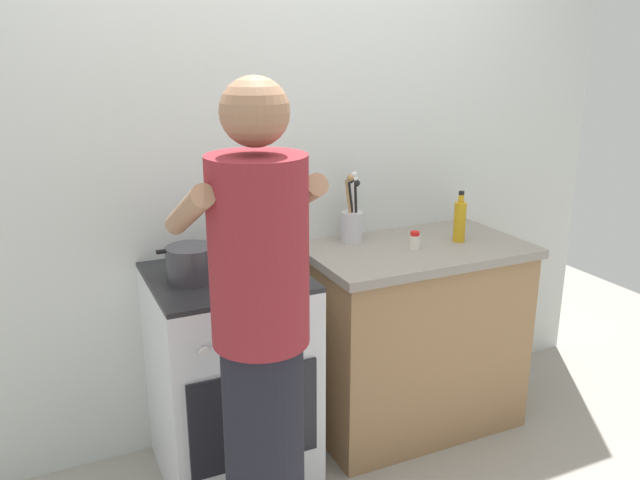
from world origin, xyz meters
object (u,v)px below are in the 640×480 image
Objects in this scene: stove_range at (230,376)px; spice_bottle at (415,241)px; oil_bottle at (460,221)px; mixing_bowl at (256,255)px; person at (261,352)px; utensil_crock at (352,220)px; pot at (191,263)px.

stove_range is 10.92× the size of spice_bottle.
mixing_bowl is at bearing 176.80° from oil_bottle.
stove_range is at bearing 179.12° from oil_bottle.
person reaches higher than spice_bottle.
mixing_bowl is at bearing -163.89° from utensil_crock.
person is at bearing -84.17° from pot.
stove_range is 2.74× the size of utensil_crock.
oil_bottle is at bearing -24.57° from utensil_crock.
pot is at bearing 95.83° from person.
person is at bearing -97.10° from stove_range.
stove_range is 0.75m from person.
utensil_crock reaches higher than spice_bottle.
pot is at bearing -171.22° from mixing_bowl.
mixing_bowl reaches higher than stove_range.
mixing_bowl is at bearing 71.72° from person.
oil_bottle is at bearing -3.20° from mixing_bowl.
stove_range is 0.54m from pot.
oil_bottle reaches higher than stove_range.
stove_range is at bearing 82.90° from person.
stove_range is 0.53× the size of person.
spice_bottle is at bearing -1.73° from pot.
pot is at bearing -166.39° from utensil_crock.
pot reaches higher than stove_range.
person reaches higher than stove_range.
spice_bottle is (0.20, -0.22, -0.06)m from utensil_crock.
oil_bottle is at bearing 4.26° from spice_bottle.
utensil_crock is at bearing 15.86° from stove_range.
person is (-0.94, -0.58, -0.08)m from spice_bottle.
utensil_crock is at bearing 155.43° from oil_bottle.
pot is (-0.14, -0.01, 0.52)m from stove_range.
utensil_crock reaches higher than oil_bottle.
spice_bottle is 0.05× the size of person.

